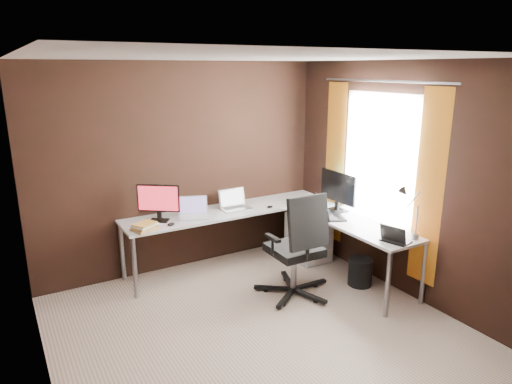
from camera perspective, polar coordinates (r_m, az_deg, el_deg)
room at (r=4.23m, az=3.91°, el=-0.45°), size 3.60×3.60×2.50m
desk at (r=5.44m, az=2.43°, el=-3.39°), size 2.65×2.25×0.73m
drawer_pedestal at (r=5.97m, az=6.57°, el=-5.60°), size 0.42×0.50×0.60m
monitor_left at (r=5.26m, az=-12.10°, el=-1.06°), size 0.41×0.31×0.42m
monitor_right at (r=5.58m, az=10.23°, el=0.37°), size 0.15×0.59×0.48m
laptop_white at (r=5.39m, az=-7.88°, el=-2.55°), size 0.41×0.35×0.23m
laptop_silver at (r=5.66m, az=-2.76°, el=-1.55°), size 0.36×0.26×0.23m
laptop_black_big at (r=5.39m, az=8.93°, el=-2.55°), size 0.40×0.47×0.26m
laptop_black_small at (r=4.79m, az=16.94°, el=-5.55°), size 0.26×0.31×0.19m
book_stack at (r=5.05m, az=-13.72°, el=-4.25°), size 0.30×0.28×0.08m
mouse_left at (r=5.14m, az=-10.57°, el=-3.97°), size 0.09×0.06×0.03m
mouse_corner at (r=5.67m, az=1.73°, el=-1.87°), size 0.08×0.06×0.03m
desk_lamp at (r=4.83m, az=18.51°, el=-1.73°), size 0.18×0.21×0.55m
office_chair at (r=5.03m, az=5.03°, el=-9.16°), size 0.66×0.66×1.18m
wastebasket at (r=5.44m, az=12.90°, el=-9.71°), size 0.35×0.35×0.32m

